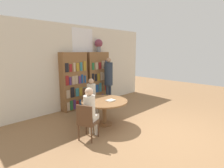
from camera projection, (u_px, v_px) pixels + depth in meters
ground_plane at (167, 134)px, 4.42m from camera, size 16.00×16.00×0.00m
wall_back at (83, 67)px, 6.61m from camera, size 6.40×0.07×3.00m
bookshelf_left at (74, 82)px, 6.19m from camera, size 0.96×0.34×2.04m
bookshelf_right at (97, 78)px, 6.94m from camera, size 0.96×0.34×2.04m
flower_vase at (99, 44)px, 6.76m from camera, size 0.31×0.31×0.49m
reading_table at (104, 104)px, 4.93m from camera, size 1.31×1.31×0.71m
chair_near_camera at (87, 121)px, 4.05m from camera, size 0.52×0.52×0.88m
chair_left_side at (90, 100)px, 5.78m from camera, size 0.48×0.48×0.88m
seated_reader_left at (92, 95)px, 5.59m from camera, size 0.35×0.41×1.23m
seated_reader_right at (90, 109)px, 4.17m from camera, size 0.41×0.38×1.24m
librarian_standing at (108, 76)px, 6.66m from camera, size 0.32×0.59×1.84m
open_book_on_table at (111, 100)px, 4.86m from camera, size 0.24×0.18×0.03m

